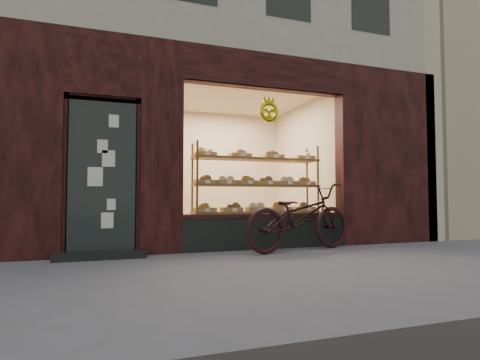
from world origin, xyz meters
name	(u,v)px	position (x,y,z in m)	size (l,w,h in m)	color
ground	(307,277)	(0.00, 0.00, 0.00)	(90.00, 90.00, 0.00)	#5D5D61
display_shelf	(257,194)	(0.45, 2.55, 0.87)	(2.20, 0.45, 1.70)	brown
bicycle	(300,217)	(0.81, 1.70, 0.51)	(0.68, 1.94, 1.02)	black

